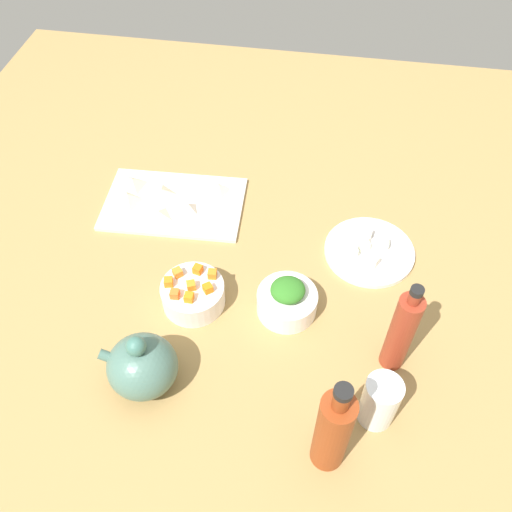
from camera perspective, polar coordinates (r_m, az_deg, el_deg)
name	(u,v)px	position (r cm, az deg, el deg)	size (l,w,h in cm)	color
tabletop	(256,274)	(126.38, 0.00, -1.88)	(190.00, 190.00, 3.00)	#A2804A
cutting_board	(174,204)	(140.24, -8.53, 5.39)	(34.58, 21.81, 1.00)	silver
plate_tofu	(369,251)	(130.63, 11.70, 0.47)	(20.89, 20.89, 1.20)	white
bowl_greens	(287,302)	(116.79, 3.24, -4.83)	(12.83, 12.83, 5.33)	white
bowl_carrots	(193,294)	(118.37, -6.56, -3.99)	(13.56, 13.56, 5.65)	white
teapot	(142,366)	(106.99, -11.76, -11.12)	(15.09, 13.13, 15.17)	#4B7164
bottle_0	(333,431)	(95.11, 7.99, -17.56)	(5.97, 5.97, 25.79)	#8F3816
bottle_1	(401,332)	(106.58, 14.89, -7.66)	(4.77, 4.77, 24.32)	maroon
drinking_glass_0	(380,401)	(104.24, 12.74, -14.53)	(6.77, 6.77, 11.83)	white
carrot_cube_0	(208,288)	(114.37, -5.04, -3.36)	(1.80, 1.80, 1.80)	orange
carrot_cube_1	(191,286)	(115.15, -6.77, -3.07)	(1.80, 1.80, 1.80)	orange
carrot_cube_2	(178,273)	(117.61, -8.16, -1.72)	(1.80, 1.80, 1.80)	orange
carrot_cube_3	(198,269)	(117.63, -6.08, -1.39)	(1.80, 1.80, 1.80)	orange
carrot_cube_4	(168,282)	(116.38, -9.09, -2.68)	(1.80, 1.80, 1.80)	orange
carrot_cube_5	(175,294)	(114.31, -8.45, -3.93)	(1.80, 1.80, 1.80)	orange
carrot_cube_6	(189,297)	(113.41, -6.99, -4.29)	(1.80, 1.80, 1.80)	orange
carrot_cube_7	(212,274)	(116.56, -4.57, -1.88)	(1.80, 1.80, 1.80)	orange
chopped_greens_mound	(288,290)	(113.18, 3.33, -3.54)	(7.29, 7.00, 3.56)	#307424
tofu_cube_0	(364,245)	(129.48, 11.18, 1.16)	(2.20, 2.20, 2.20)	white
tofu_cube_1	(352,251)	(127.63, 9.98, 0.48)	(2.20, 2.20, 2.20)	white
tofu_cube_2	(383,244)	(130.64, 13.12, 1.26)	(2.20, 2.20, 2.20)	white
tofu_cube_3	(373,261)	(126.74, 12.11, -0.49)	(2.20, 2.20, 2.20)	white
tofu_cube_4	(367,234)	(131.97, 11.48, 2.31)	(2.20, 2.20, 2.20)	white
dumpling_0	(188,207)	(136.30, -7.06, 5.04)	(4.34, 3.81, 2.60)	beige
dumpling_1	(132,182)	(145.41, -12.74, 7.50)	(5.66, 5.44, 2.53)	beige
dumpling_2	(219,188)	(140.90, -3.92, 7.10)	(4.65, 4.60, 2.25)	beige
dumpling_3	(162,192)	(141.39, -9.77, 6.55)	(5.80, 5.75, 2.23)	beige
dumpling_4	(128,198)	(141.38, -13.21, 5.92)	(5.58, 5.29, 2.62)	beige
dumpling_5	(159,214)	(136.15, -10.09, 4.30)	(5.43, 4.99, 2.02)	beige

